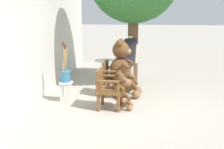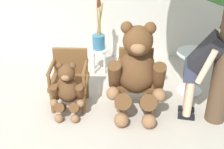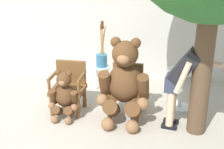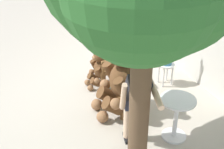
{
  "view_description": "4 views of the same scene",
  "coord_description": "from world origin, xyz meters",
  "px_view_note": "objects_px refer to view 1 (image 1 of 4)",
  "views": [
    {
      "loc": [
        -6.93,
        -0.15,
        2.18
      ],
      "look_at": [
        -0.39,
        0.56,
        0.73
      ],
      "focal_mm": 50.0,
      "sensor_mm": 36.0,
      "label": 1
    },
    {
      "loc": [
        0.1,
        -3.43,
        2.81
      ],
      "look_at": [
        0.14,
        0.24,
        0.74
      ],
      "focal_mm": 50.0,
      "sensor_mm": 36.0,
      "label": 2
    },
    {
      "loc": [
        0.87,
        -4.16,
        2.61
      ],
      "look_at": [
        0.28,
        0.54,
        0.75
      ],
      "focal_mm": 50.0,
      "sensor_mm": 36.0,
      "label": 3
    },
    {
      "loc": [
        4.72,
        -1.43,
        3.32
      ],
      "look_at": [
        0.21,
        0.38,
        0.63
      ],
      "focal_mm": 50.0,
      "sensor_mm": 36.0,
      "label": 4
    }
  ],
  "objects_px": {
    "person_visitor": "(129,55)",
    "round_side_table": "(105,70)",
    "wooden_chair_right": "(112,77)",
    "teddy_bear_large": "(123,69)",
    "teddy_bear_small": "(120,90)",
    "white_stool": "(66,86)",
    "brush_bucket": "(65,74)",
    "wooden_chair_left": "(107,88)"
  },
  "relations": [
    {
      "from": "teddy_bear_large",
      "to": "brush_bucket",
      "type": "bearing_deg",
      "value": 113.95
    },
    {
      "from": "brush_bucket",
      "to": "round_side_table",
      "type": "distance_m",
      "value": 1.7
    },
    {
      "from": "teddy_bear_large",
      "to": "round_side_table",
      "type": "height_order",
      "value": "teddy_bear_large"
    },
    {
      "from": "person_visitor",
      "to": "white_stool",
      "type": "relative_size",
      "value": 3.24
    },
    {
      "from": "wooden_chair_right",
      "to": "white_stool",
      "type": "distance_m",
      "value": 1.18
    },
    {
      "from": "wooden_chair_left",
      "to": "teddy_bear_large",
      "type": "distance_m",
      "value": 1.04
    },
    {
      "from": "wooden_chair_right",
      "to": "teddy_bear_large",
      "type": "height_order",
      "value": "teddy_bear_large"
    },
    {
      "from": "wooden_chair_right",
      "to": "brush_bucket",
      "type": "bearing_deg",
      "value": 119.53
    },
    {
      "from": "teddy_bear_large",
      "to": "teddy_bear_small",
      "type": "height_order",
      "value": "teddy_bear_large"
    },
    {
      "from": "wooden_chair_left",
      "to": "teddy_bear_small",
      "type": "relative_size",
      "value": 1.03
    },
    {
      "from": "wooden_chair_left",
      "to": "person_visitor",
      "type": "xyz_separation_m",
      "value": [
        1.87,
        -0.37,
        0.43
      ]
    },
    {
      "from": "white_stool",
      "to": "round_side_table",
      "type": "distance_m",
      "value": 1.69
    },
    {
      "from": "person_visitor",
      "to": "round_side_table",
      "type": "xyz_separation_m",
      "value": [
        0.07,
        0.67,
        -0.45
      ]
    },
    {
      "from": "wooden_chair_right",
      "to": "wooden_chair_left",
      "type": "bearing_deg",
      "value": 179.99
    },
    {
      "from": "wooden_chair_right",
      "to": "person_visitor",
      "type": "distance_m",
      "value": 1.05
    },
    {
      "from": "teddy_bear_large",
      "to": "brush_bucket",
      "type": "height_order",
      "value": "teddy_bear_large"
    },
    {
      "from": "wooden_chair_left",
      "to": "teddy_bear_large",
      "type": "relative_size",
      "value": 0.61
    },
    {
      "from": "wooden_chair_left",
      "to": "white_stool",
      "type": "distance_m",
      "value": 1.1
    },
    {
      "from": "person_visitor",
      "to": "round_side_table",
      "type": "distance_m",
      "value": 0.81
    },
    {
      "from": "wooden_chair_right",
      "to": "white_stool",
      "type": "relative_size",
      "value": 1.87
    },
    {
      "from": "white_stool",
      "to": "brush_bucket",
      "type": "bearing_deg",
      "value": 48.26
    },
    {
      "from": "person_visitor",
      "to": "brush_bucket",
      "type": "bearing_deg",
      "value": 136.25
    },
    {
      "from": "teddy_bear_large",
      "to": "round_side_table",
      "type": "bearing_deg",
      "value": 30.22
    },
    {
      "from": "teddy_bear_large",
      "to": "wooden_chair_left",
      "type": "bearing_deg",
      "value": 165.39
    },
    {
      "from": "wooden_chair_right",
      "to": "teddy_bear_small",
      "type": "relative_size",
      "value": 1.03
    },
    {
      "from": "wooden_chair_left",
      "to": "teddy_bear_small",
      "type": "bearing_deg",
      "value": -90.95
    },
    {
      "from": "teddy_bear_small",
      "to": "white_stool",
      "type": "xyz_separation_m",
      "value": [
        0.42,
        1.3,
        -0.05
      ]
    },
    {
      "from": "teddy_bear_small",
      "to": "white_stool",
      "type": "height_order",
      "value": "teddy_bear_small"
    },
    {
      "from": "wooden_chair_right",
      "to": "person_visitor",
      "type": "xyz_separation_m",
      "value": [
        0.88,
        -0.37,
        0.43
      ]
    },
    {
      "from": "teddy_bear_small",
      "to": "wooden_chair_right",
      "type": "bearing_deg",
      "value": 15.98
    },
    {
      "from": "person_visitor",
      "to": "brush_bucket",
      "type": "xyz_separation_m",
      "value": [
        -1.46,
        1.4,
        -0.24
      ]
    },
    {
      "from": "teddy_bear_small",
      "to": "white_stool",
      "type": "distance_m",
      "value": 1.37
    },
    {
      "from": "wooden_chair_right",
      "to": "brush_bucket",
      "type": "height_order",
      "value": "brush_bucket"
    },
    {
      "from": "wooden_chair_left",
      "to": "teddy_bear_small",
      "type": "height_order",
      "value": "wooden_chair_left"
    },
    {
      "from": "wooden_chair_left",
      "to": "wooden_chair_right",
      "type": "relative_size",
      "value": 1.0
    },
    {
      "from": "brush_bucket",
      "to": "round_side_table",
      "type": "xyz_separation_m",
      "value": [
        1.52,
        -0.72,
        -0.21
      ]
    },
    {
      "from": "wooden_chair_left",
      "to": "round_side_table",
      "type": "bearing_deg",
      "value": 8.77
    },
    {
      "from": "person_visitor",
      "to": "brush_bucket",
      "type": "height_order",
      "value": "person_visitor"
    },
    {
      "from": "wooden_chair_right",
      "to": "teddy_bear_large",
      "type": "bearing_deg",
      "value": -92.44
    },
    {
      "from": "wooden_chair_left",
      "to": "teddy_bear_small",
      "type": "xyz_separation_m",
      "value": [
        -0.0,
        -0.29,
        -0.05
      ]
    },
    {
      "from": "teddy_bear_large",
      "to": "person_visitor",
      "type": "relative_size",
      "value": 0.94
    },
    {
      "from": "white_stool",
      "to": "teddy_bear_small",
      "type": "bearing_deg",
      "value": -107.84
    }
  ]
}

